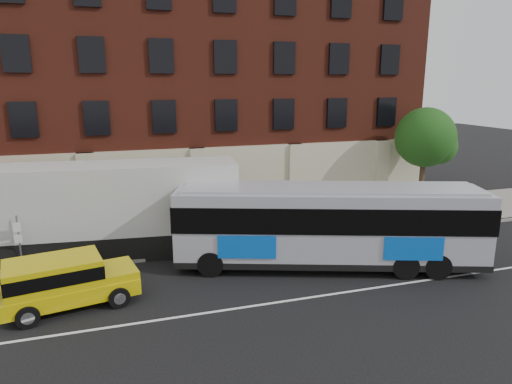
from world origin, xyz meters
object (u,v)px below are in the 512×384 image
object	(u,v)px
sign_pole	(19,240)
yellow_suv	(63,280)
shipping_container	(96,211)
city_bus	(329,223)
street_tree	(426,140)

from	to	relation	value
sign_pole	yellow_suv	size ratio (longest dim) A/B	0.51
yellow_suv	shipping_container	size ratio (longest dim) A/B	0.38
city_bus	street_tree	bearing A→B (deg)	34.11
sign_pole	shipping_container	distance (m)	3.31
yellow_suv	sign_pole	bearing A→B (deg)	118.04
sign_pole	yellow_suv	xyz separation A→B (m)	(1.98, -3.72, -0.40)
sign_pole	street_tree	distance (m)	22.49
city_bus	yellow_suv	size ratio (longest dim) A/B	2.67
city_bus	sign_pole	bearing A→B (deg)	166.07
sign_pole	shipping_container	bearing A→B (deg)	22.07
street_tree	yellow_suv	world-z (taller)	street_tree
sign_pole	yellow_suv	world-z (taller)	sign_pole
city_bus	shipping_container	distance (m)	10.46
street_tree	shipping_container	xyz separation A→B (m)	(-19.03, -2.12, -2.31)
yellow_suv	shipping_container	bearing A→B (deg)	78.24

